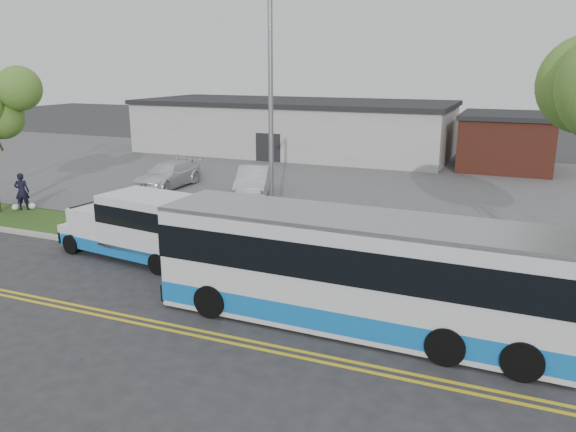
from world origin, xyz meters
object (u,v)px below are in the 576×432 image
at_px(pedestrian, 22,192).
at_px(shuttle_bus, 144,225).
at_px(streetlight_near, 270,118).
at_px(parked_car_b, 168,175).
at_px(parked_car_a, 253,181).
at_px(transit_bus, 356,271).

bearing_deg(pedestrian, shuttle_bus, 127.67).
bearing_deg(shuttle_bus, streetlight_near, 35.00).
distance_m(shuttle_bus, parked_car_b, 12.58).
distance_m(shuttle_bus, pedestrian, 10.53).
height_order(shuttle_bus, parked_car_b, shuttle_bus).
bearing_deg(pedestrian, parked_car_b, -148.86).
height_order(pedestrian, parked_car_a, pedestrian).
bearing_deg(pedestrian, parked_car_a, -173.87).
xyz_separation_m(transit_bus, parked_car_b, (-15.23, 13.15, -0.75)).
relative_size(streetlight_near, pedestrian, 5.09).
bearing_deg(shuttle_bus, transit_bus, -7.37).
height_order(transit_bus, parked_car_a, transit_bus).
xyz_separation_m(streetlight_near, parked_car_a, (-5.02, 8.70, -4.34)).
height_order(parked_car_a, parked_car_b, parked_car_a).
bearing_deg(parked_car_b, pedestrian, -115.65).
xyz_separation_m(transit_bus, pedestrian, (-18.79, 5.80, -0.56)).
relative_size(streetlight_near, parked_car_a, 1.99).
relative_size(shuttle_bus, pedestrian, 3.60).
relative_size(streetlight_near, shuttle_bus, 1.41).
bearing_deg(streetlight_near, shuttle_bus, -152.31).
xyz_separation_m(pedestrian, parked_car_b, (3.56, 7.35, -0.20)).
height_order(transit_bus, parked_car_b, transit_bus).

